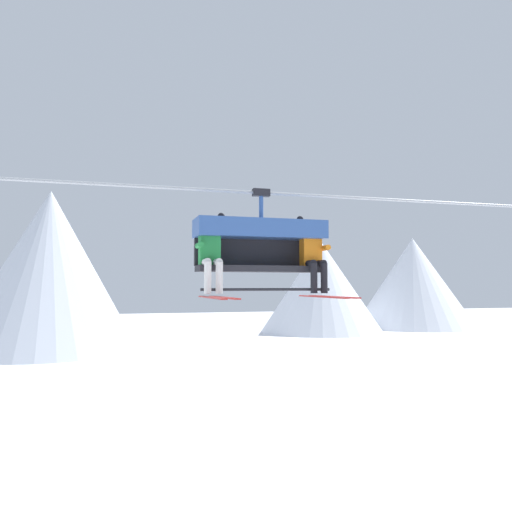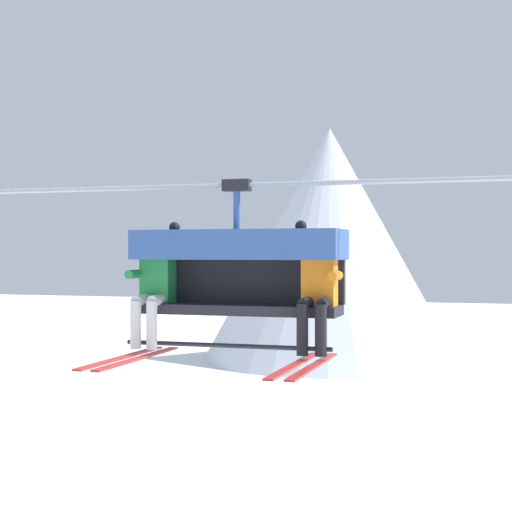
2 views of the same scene
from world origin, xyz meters
name	(u,v)px [view 2 (image 2 of 2)]	position (x,y,z in m)	size (l,w,h in m)	color
mountain_peak_west	(330,244)	(-7.41, 40.88, 7.38)	(16.16, 16.16, 14.76)	silver
lift_cable	(354,182)	(1.62, -0.80, 7.51)	(18.32, 0.05, 0.05)	#9EA3A8
chairlift_chair	(239,260)	(0.43, -0.73, 6.76)	(2.13, 0.74, 1.66)	#232328
skier_green	(153,285)	(-0.42, -0.94, 6.50)	(0.48, 1.70, 1.34)	#23843D
skier_orange	(316,288)	(1.28, -0.94, 6.50)	(0.48, 1.70, 1.34)	orange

